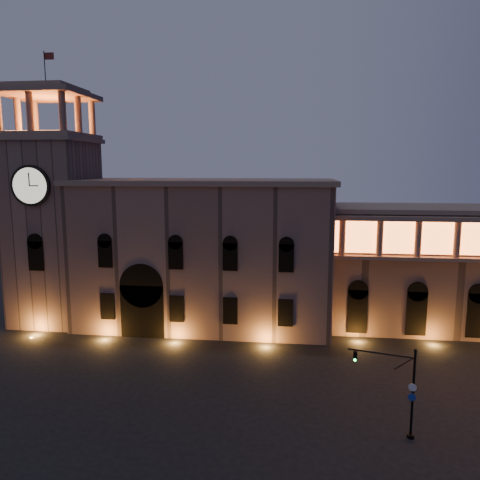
{
  "coord_description": "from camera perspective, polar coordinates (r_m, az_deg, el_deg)",
  "views": [
    {
      "loc": [
        8.88,
        -32.88,
        19.04
      ],
      "look_at": [
        3.06,
        16.0,
        11.35
      ],
      "focal_mm": 35.0,
      "sensor_mm": 36.0,
      "label": 1
    }
  ],
  "objects": [
    {
      "name": "ground",
      "position": [
        39.02,
        -7.75,
        -20.42
      ],
      "size": [
        160.0,
        160.0,
        0.0
      ],
      "primitive_type": "plane",
      "color": "black",
      "rests_on": "ground"
    },
    {
      "name": "government_building",
      "position": [
        56.83,
        -4.44,
        -1.56
      ],
      "size": [
        30.8,
        12.8,
        17.6
      ],
      "color": "#78594E",
      "rests_on": "ground"
    },
    {
      "name": "clock_tower",
      "position": [
        61.7,
        -21.71,
        2.16
      ],
      "size": [
        9.8,
        9.8,
        32.4
      ],
      "color": "#78594E",
      "rests_on": "ground"
    },
    {
      "name": "traffic_light",
      "position": [
        36.48,
        19.0,
        -16.87
      ],
      "size": [
        4.71,
        1.48,
        6.64
      ],
      "rotation": [
        0.0,
        0.0,
        -0.26
      ],
      "color": "black",
      "rests_on": "ground"
    }
  ]
}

